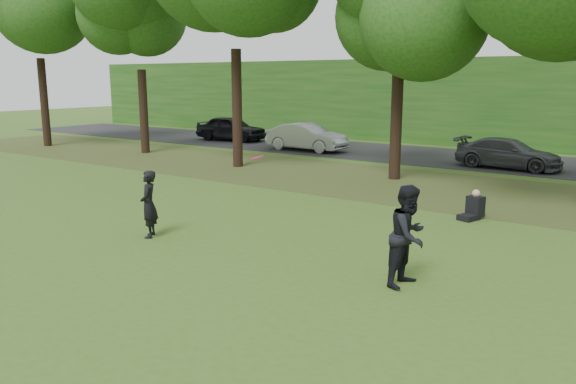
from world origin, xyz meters
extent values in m
plane|color=#38541A|center=(0.00, 0.00, 0.00)|extent=(120.00, 120.00, 0.00)
cube|color=#423317|center=(0.00, 13.00, 0.01)|extent=(60.00, 7.00, 0.01)
cube|color=black|center=(0.00, 21.00, 0.01)|extent=(70.00, 7.00, 0.02)
cube|color=#184915|center=(0.00, 27.00, 2.50)|extent=(70.00, 3.00, 5.00)
imported|color=black|center=(-4.52, 2.91, 0.83)|extent=(0.69, 0.72, 1.66)
imported|color=black|center=(2.01, 3.49, 0.97)|extent=(0.82, 1.00, 1.93)
imported|color=black|center=(-17.08, 20.57, 0.78)|extent=(4.66, 2.30, 1.53)
imported|color=#9A9BA1|center=(-10.51, 19.13, 0.76)|extent=(4.47, 1.56, 1.47)
imported|color=#3E4046|center=(-0.06, 19.11, 0.66)|extent=(4.52, 2.06, 1.28)
cylinder|color=#DF125A|center=(-1.18, 2.98, 2.25)|extent=(0.33, 0.34, 0.13)
cube|color=black|center=(1.41, 9.11, 0.08)|extent=(0.55, 0.66, 0.16)
cube|color=black|center=(1.50, 9.37, 0.36)|extent=(0.51, 0.45, 0.56)
sphere|color=tan|center=(1.50, 9.37, 0.72)|extent=(0.22, 0.22, 0.22)
cylinder|color=black|center=(-24.00, 12.40, 2.48)|extent=(0.44, 0.44, 4.96)
cylinder|color=black|center=(-17.00, 13.60, 2.14)|extent=(0.44, 0.44, 4.28)
sphere|color=#184915|center=(-17.00, 13.60, 7.14)|extent=(6.00, 6.00, 6.00)
cylinder|color=black|center=(-10.00, 12.80, 2.54)|extent=(0.44, 0.44, 5.08)
cylinder|color=black|center=(-3.00, 13.90, 2.06)|extent=(0.44, 0.44, 4.12)
camera|label=1|loc=(5.97, -6.10, 3.86)|focal=35.00mm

